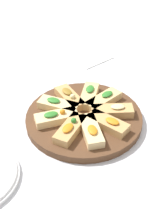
# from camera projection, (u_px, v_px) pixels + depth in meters

# --- Properties ---
(ground_plane) EXTENTS (3.00, 3.00, 0.00)m
(ground_plane) POSITION_uv_depth(u_px,v_px,m) (84.00, 121.00, 0.88)
(ground_plane) COLOR silver
(serving_board) EXTENTS (0.32, 0.32, 0.02)m
(serving_board) POSITION_uv_depth(u_px,v_px,m) (84.00, 118.00, 0.87)
(serving_board) COLOR #51331E
(serving_board) RESTS_ON ground_plane
(focaccia_slice_0) EXTENTS (0.08, 0.12, 0.03)m
(focaccia_slice_0) POSITION_uv_depth(u_px,v_px,m) (108.00, 123.00, 0.82)
(focaccia_slice_0) COLOR tan
(focaccia_slice_0) RESTS_ON serving_board
(focaccia_slice_1) EXTENTS (0.12, 0.09, 0.03)m
(focaccia_slice_1) POSITION_uv_depth(u_px,v_px,m) (112.00, 111.00, 0.86)
(focaccia_slice_1) COLOR tan
(focaccia_slice_1) RESTS_ON serving_board
(focaccia_slice_2) EXTENTS (0.12, 0.06, 0.03)m
(focaccia_slice_2) POSITION_uv_depth(u_px,v_px,m) (104.00, 100.00, 0.90)
(focaccia_slice_2) COLOR #DBB775
(focaccia_slice_2) RESTS_ON serving_board
(focaccia_slice_3) EXTENTS (0.11, 0.11, 0.03)m
(focaccia_slice_3) POSITION_uv_depth(u_px,v_px,m) (89.00, 95.00, 0.91)
(focaccia_slice_3) COLOR #DBB775
(focaccia_slice_3) RESTS_ON serving_board
(focaccia_slice_4) EXTENTS (0.05, 0.12, 0.03)m
(focaccia_slice_4) POSITION_uv_depth(u_px,v_px,m) (70.00, 97.00, 0.91)
(focaccia_slice_4) COLOR tan
(focaccia_slice_4) RESTS_ON serving_board
(focaccia_slice_5) EXTENTS (0.10, 0.12, 0.03)m
(focaccia_slice_5) POSITION_uv_depth(u_px,v_px,m) (58.00, 105.00, 0.88)
(focaccia_slice_5) COLOR #E5C689
(focaccia_slice_5) RESTS_ON serving_board
(focaccia_slice_6) EXTENTS (0.12, 0.07, 0.03)m
(focaccia_slice_6) POSITION_uv_depth(u_px,v_px,m) (56.00, 117.00, 0.84)
(focaccia_slice_6) COLOR #E5C689
(focaccia_slice_6) RESTS_ON serving_board
(focaccia_slice_7) EXTENTS (0.12, 0.10, 0.03)m
(focaccia_slice_7) POSITION_uv_depth(u_px,v_px,m) (71.00, 129.00, 0.80)
(focaccia_slice_7) COLOR tan
(focaccia_slice_7) RESTS_ON serving_board
(focaccia_slice_8) EXTENTS (0.08, 0.12, 0.03)m
(focaccia_slice_8) POSITION_uv_depth(u_px,v_px,m) (91.00, 130.00, 0.79)
(focaccia_slice_8) COLOR #E5C689
(focaccia_slice_8) RESTS_ON serving_board
(napkin_stack) EXTENTS (0.14, 0.13, 0.01)m
(napkin_stack) POSITION_uv_depth(u_px,v_px,m) (91.00, 57.00, 1.16)
(napkin_stack) COLOR white
(napkin_stack) RESTS_ON ground_plane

